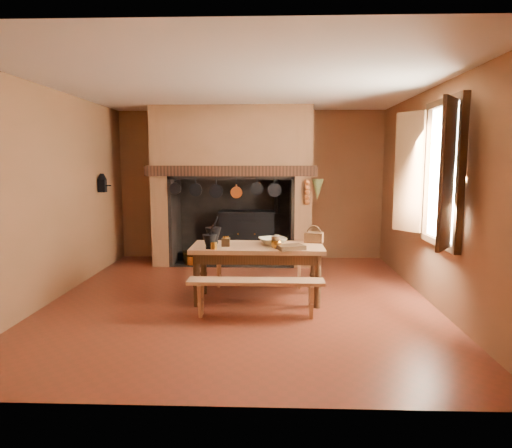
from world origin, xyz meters
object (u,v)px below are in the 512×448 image
(iron_range, at_px, (248,235))
(wicker_basket, at_px, (314,237))
(coffee_grinder, at_px, (226,241))
(mixing_bowl, at_px, (273,241))
(bench_front, at_px, (256,289))
(work_table, at_px, (258,254))

(iron_range, relative_size, wicker_basket, 5.76)
(coffee_grinder, bearing_deg, mixing_bowl, 14.70)
(iron_range, height_order, wicker_basket, iron_range)
(bench_front, height_order, mixing_bowl, mixing_bowl)
(bench_front, bearing_deg, wicker_basket, 50.23)
(iron_range, distance_m, wicker_basket, 2.49)
(iron_range, xyz_separation_m, bench_front, (0.27, -3.16, -0.14))
(iron_range, xyz_separation_m, mixing_bowl, (0.47, -2.41, 0.31))
(bench_front, relative_size, wicker_basket, 5.80)
(coffee_grinder, distance_m, mixing_bowl, 0.63)
(coffee_grinder, bearing_deg, bench_front, -55.06)
(bench_front, distance_m, wicker_basket, 1.29)
(work_table, bearing_deg, iron_range, 96.08)
(work_table, xyz_separation_m, bench_front, (-0.00, -0.66, -0.29))
(iron_range, height_order, mixing_bowl, iron_range)
(work_table, bearing_deg, wicker_basket, 18.37)
(wicker_basket, bearing_deg, work_table, -148.08)
(bench_front, xyz_separation_m, mixing_bowl, (0.20, 0.75, 0.45))
(mixing_bowl, bearing_deg, iron_range, 100.96)
(mixing_bowl, bearing_deg, bench_front, -105.03)
(bench_front, height_order, wicker_basket, wicker_basket)
(bench_front, distance_m, coffee_grinder, 0.86)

